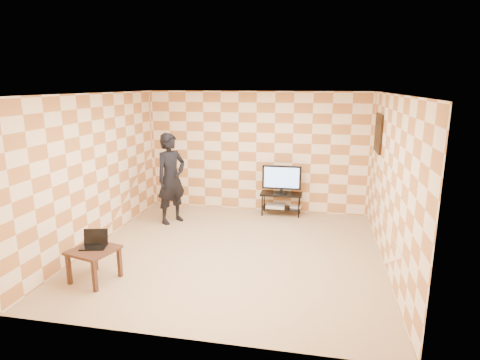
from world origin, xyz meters
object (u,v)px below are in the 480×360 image
(tv_stand, at_px, (281,199))
(side_table, at_px, (94,255))
(tv, at_px, (282,178))
(person, at_px, (171,178))

(tv_stand, bearing_deg, side_table, -123.72)
(tv_stand, xyz_separation_m, side_table, (-2.41, -3.61, 0.05))
(tv, distance_m, side_table, 4.36)
(person, bearing_deg, tv, -34.65)
(tv_stand, height_order, tv, tv)
(person, bearing_deg, tv_stand, -34.59)
(tv_stand, distance_m, tv, 0.48)
(tv, bearing_deg, side_table, -123.74)
(tv_stand, relative_size, side_table, 1.24)
(tv, xyz_separation_m, person, (-2.21, -0.91, 0.10))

